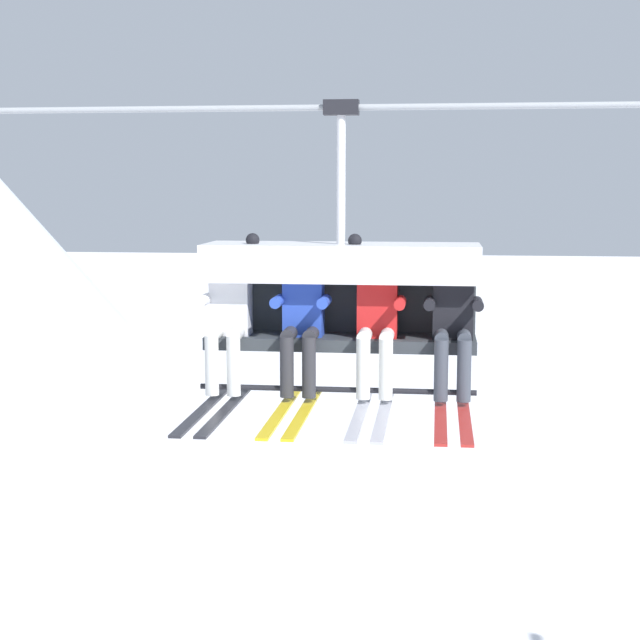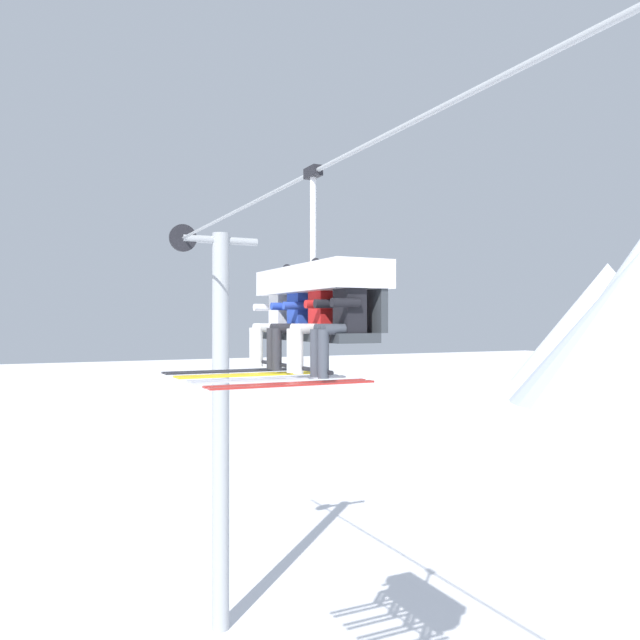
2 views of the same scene
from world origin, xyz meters
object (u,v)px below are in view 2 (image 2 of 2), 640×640
skier_white (273,316)px  skier_red (313,315)px  skier_black (338,317)px  lift_tower_near (220,420)px  skier_blue (291,318)px  chairlift_chair (319,292)px

skier_white → skier_red: same height
skier_red → skier_white: bearing=180.0°
skier_black → skier_white: bearing=179.8°
lift_tower_near → skier_red: bearing=-8.1°
skier_blue → skier_red: size_ratio=1.00×
lift_tower_near → chairlift_chair: bearing=-6.5°
chairlift_chair → skier_red: 0.46m
lift_tower_near → skier_red: (6.51, -0.92, 2.12)m
lift_tower_near → skier_white: (5.31, -0.92, 2.12)m
skier_white → skier_black: 1.81m
skier_blue → skier_black: bearing=0.0°
lift_tower_near → skier_black: 7.48m
skier_blue → skier_black: (1.21, 0.00, 0.00)m
lift_tower_near → skier_blue: 6.35m
lift_tower_near → skier_white: size_ratio=4.96×
skier_red → skier_black: size_ratio=1.00×
chairlift_chair → skier_red: bearing=-35.7°
lift_tower_near → skier_red: 6.91m
chairlift_chair → skier_black: (0.91, -0.22, -0.29)m
skier_white → skier_red: (1.20, 0.00, 0.00)m
skier_white → skier_black: skier_white is taller
chairlift_chair → skier_blue: bearing=-143.8°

